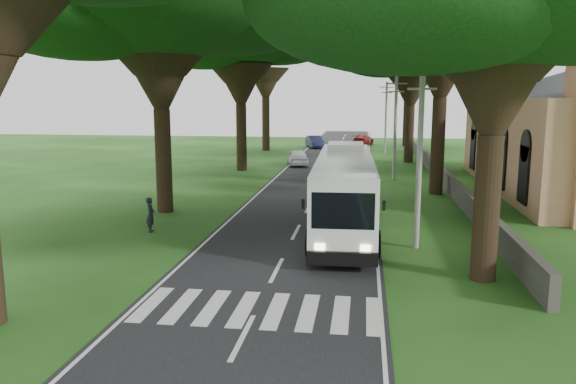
{
  "coord_description": "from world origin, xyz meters",
  "views": [
    {
      "loc": [
        3.18,
        -18.13,
        6.55
      ],
      "look_at": [
        -0.22,
        6.75,
        2.2
      ],
      "focal_mm": 35.0,
      "sensor_mm": 36.0,
      "label": 1
    }
  ],
  "objects_px": {
    "pole_mid": "(395,126)",
    "pole_near": "(420,152)",
    "distant_car_a": "(298,157)",
    "distant_car_b": "(315,142)",
    "coach_bus": "(344,191)",
    "distant_car_c": "(363,140)",
    "pole_far": "(386,116)",
    "pedestrian": "(151,215)"
  },
  "relations": [
    {
      "from": "pole_near",
      "to": "distant_car_b",
      "type": "height_order",
      "value": "pole_near"
    },
    {
      "from": "pole_far",
      "to": "distant_car_c",
      "type": "xyz_separation_m",
      "value": [
        -2.5,
        10.53,
        -3.44
      ]
    },
    {
      "from": "distant_car_a",
      "to": "pedestrian",
      "type": "bearing_deg",
      "value": 69.78
    },
    {
      "from": "pole_mid",
      "to": "coach_bus",
      "type": "distance_m",
      "value": 18.03
    },
    {
      "from": "pole_near",
      "to": "pedestrian",
      "type": "relative_size",
      "value": 4.72
    },
    {
      "from": "pole_mid",
      "to": "distant_car_a",
      "type": "height_order",
      "value": "pole_mid"
    },
    {
      "from": "pole_near",
      "to": "distant_car_c",
      "type": "relative_size",
      "value": 1.64
    },
    {
      "from": "distant_car_b",
      "to": "coach_bus",
      "type": "bearing_deg",
      "value": -101.21
    },
    {
      "from": "pole_far",
      "to": "distant_car_b",
      "type": "bearing_deg",
      "value": 145.07
    },
    {
      "from": "distant_car_a",
      "to": "pole_near",
      "type": "bearing_deg",
      "value": 95.25
    },
    {
      "from": "pole_mid",
      "to": "pole_near",
      "type": "bearing_deg",
      "value": -90.0
    },
    {
      "from": "pole_near",
      "to": "pole_mid",
      "type": "height_order",
      "value": "same"
    },
    {
      "from": "distant_car_c",
      "to": "pedestrian",
      "type": "relative_size",
      "value": 2.87
    },
    {
      "from": "pole_far",
      "to": "pole_mid",
      "type": "bearing_deg",
      "value": -90.0
    },
    {
      "from": "pole_far",
      "to": "distant_car_a",
      "type": "bearing_deg",
      "value": -124.96
    },
    {
      "from": "pole_near",
      "to": "coach_bus",
      "type": "relative_size",
      "value": 0.63
    },
    {
      "from": "pole_far",
      "to": "pole_near",
      "type": "bearing_deg",
      "value": -90.0
    },
    {
      "from": "pole_near",
      "to": "coach_bus",
      "type": "xyz_separation_m",
      "value": [
        -3.21,
        2.39,
        -2.17
      ]
    },
    {
      "from": "pole_near",
      "to": "distant_car_c",
      "type": "height_order",
      "value": "pole_near"
    },
    {
      "from": "pole_near",
      "to": "distant_car_c",
      "type": "xyz_separation_m",
      "value": [
        -2.5,
        50.53,
        -3.44
      ]
    },
    {
      "from": "pole_near",
      "to": "pedestrian",
      "type": "distance_m",
      "value": 12.97
    },
    {
      "from": "distant_car_a",
      "to": "pole_mid",
      "type": "bearing_deg",
      "value": 125.58
    },
    {
      "from": "distant_car_b",
      "to": "pedestrian",
      "type": "relative_size",
      "value": 2.66
    },
    {
      "from": "pole_far",
      "to": "distant_car_a",
      "type": "xyz_separation_m",
      "value": [
        -8.5,
        -12.16,
        -3.4
      ]
    },
    {
      "from": "distant_car_b",
      "to": "distant_car_c",
      "type": "height_order",
      "value": "distant_car_b"
    },
    {
      "from": "pole_near",
      "to": "pole_mid",
      "type": "bearing_deg",
      "value": 90.0
    },
    {
      "from": "distant_car_b",
      "to": "distant_car_c",
      "type": "distance_m",
      "value": 7.56
    },
    {
      "from": "pole_mid",
      "to": "pole_far",
      "type": "height_order",
      "value": "same"
    },
    {
      "from": "pole_mid",
      "to": "pedestrian",
      "type": "height_order",
      "value": "pole_mid"
    },
    {
      "from": "distant_car_b",
      "to": "distant_car_c",
      "type": "xyz_separation_m",
      "value": [
        6.0,
        4.6,
        -0.04
      ]
    },
    {
      "from": "pole_far",
      "to": "coach_bus",
      "type": "bearing_deg",
      "value": -94.88
    },
    {
      "from": "coach_bus",
      "to": "distant_car_a",
      "type": "xyz_separation_m",
      "value": [
        -5.29,
        25.45,
        -1.23
      ]
    },
    {
      "from": "pole_near",
      "to": "distant_car_a",
      "type": "height_order",
      "value": "pole_near"
    },
    {
      "from": "pedestrian",
      "to": "distant_car_a",
      "type": "bearing_deg",
      "value": -18.88
    },
    {
      "from": "pole_mid",
      "to": "distant_car_a",
      "type": "distance_m",
      "value": 12.05
    },
    {
      "from": "pole_near",
      "to": "pole_far",
      "type": "height_order",
      "value": "same"
    },
    {
      "from": "pole_mid",
      "to": "distant_car_c",
      "type": "distance_m",
      "value": 30.83
    },
    {
      "from": "coach_bus",
      "to": "distant_car_b",
      "type": "xyz_separation_m",
      "value": [
        -5.29,
        43.55,
        -1.24
      ]
    },
    {
      "from": "pole_far",
      "to": "distant_car_b",
      "type": "xyz_separation_m",
      "value": [
        -8.5,
        5.94,
        -3.41
      ]
    },
    {
      "from": "coach_bus",
      "to": "distant_car_a",
      "type": "height_order",
      "value": "coach_bus"
    },
    {
      "from": "pole_far",
      "to": "pedestrian",
      "type": "bearing_deg",
      "value": -107.83
    },
    {
      "from": "pole_far",
      "to": "distant_car_a",
      "type": "height_order",
      "value": "pole_far"
    }
  ]
}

